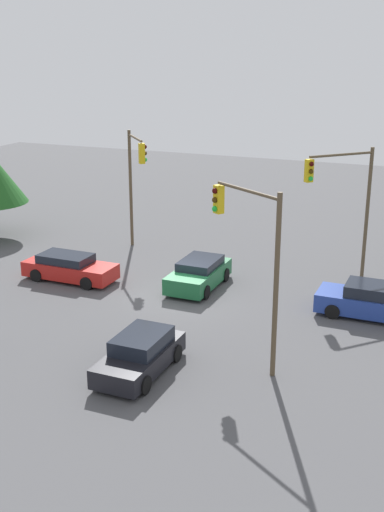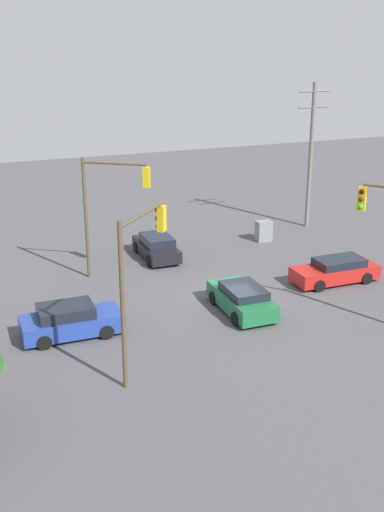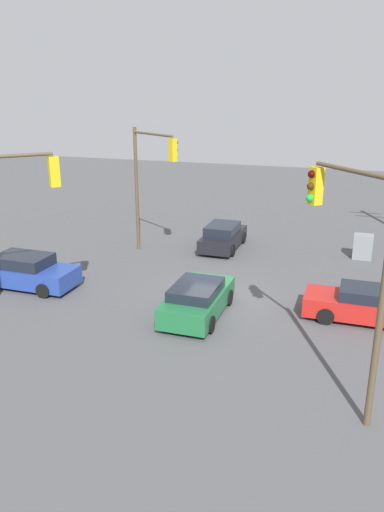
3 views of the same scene
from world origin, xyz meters
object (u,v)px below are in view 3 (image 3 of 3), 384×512
object	(u,v)px
sedan_red	(369,305)
sedan_dark	(223,237)
sedan_green	(198,299)
traffic_signal_aux	(150,171)
traffic_signal_main	(354,248)
sedan_blue	(27,272)
electrical_cabinet	(363,247)

from	to	relation	value
sedan_red	sedan_dark	distance (m)	10.49
sedan_green	traffic_signal_aux	size ratio (longest dim) A/B	0.64
sedan_dark	traffic_signal_main	world-z (taller)	traffic_signal_main
sedan_red	traffic_signal_aux	size ratio (longest dim) A/B	0.71
traffic_signal_main	traffic_signal_aux	distance (m)	14.65
sedan_blue	sedan_green	xyz separation A→B (m)	(-8.12, 0.44, -0.03)
sedan_dark	sedan_green	bearing A→B (deg)	-81.00
sedan_red	traffic_signal_main	xyz separation A→B (m)	(0.76, 5.71, 3.87)
electrical_cabinet	sedan_dark	bearing A→B (deg)	4.51
traffic_signal_aux	electrical_cabinet	xyz separation A→B (m)	(-10.65, -2.91, -3.82)
sedan_dark	electrical_cabinet	distance (m)	7.39
sedan_dark	sedan_green	distance (m)	8.88
sedan_green	electrical_cabinet	xyz separation A→B (m)	(-5.98, -9.35, -0.02)
sedan_red	electrical_cabinet	bearing A→B (deg)	2.33
sedan_red	sedan_green	xyz separation A→B (m)	(6.29, 1.63, 0.02)
sedan_blue	electrical_cabinet	size ratio (longest dim) A/B	3.33
traffic_signal_main	sedan_red	bearing A→B (deg)	-48.35
sedan_blue	sedan_dark	xyz separation A→B (m)	(-6.73, -8.33, -0.03)
sedan_green	traffic_signal_aux	world-z (taller)	traffic_signal_aux
sedan_dark	traffic_signal_main	size ratio (longest dim) A/B	0.61
sedan_green	sedan_blue	bearing A→B (deg)	176.87
traffic_signal_aux	sedan_blue	bearing A→B (deg)	-86.28
sedan_red	traffic_signal_aux	bearing A→B (deg)	66.32
sedan_blue	traffic_signal_main	bearing A→B (deg)	71.67
sedan_red	sedan_blue	bearing A→B (deg)	94.71
traffic_signal_main	electrical_cabinet	world-z (taller)	traffic_signal_main
sedan_dark	sedan_red	bearing A→B (deg)	-42.89
sedan_red	traffic_signal_main	world-z (taller)	traffic_signal_main
sedan_blue	sedan_dark	bearing A→B (deg)	141.04
traffic_signal_aux	electrical_cabinet	distance (m)	11.68
electrical_cabinet	sedan_red	bearing A→B (deg)	92.33
sedan_blue	sedan_dark	world-z (taller)	sedan_blue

